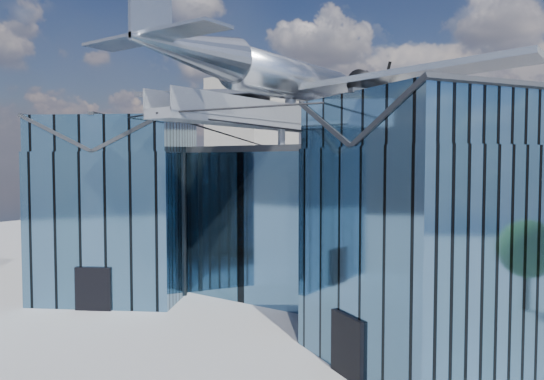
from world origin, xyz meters
The scene contains 4 objects.
ground_plane centered at (0.00, 0.00, 0.00)m, with size 120.00×120.00×0.00m, color gray.
museum centered at (0.00, 5.82, 5.54)m, with size 32.88×24.50×17.60m.
bg_towers centered at (1.45, 50.49, 10.01)m, with size 77.00×24.50×26.00m.
tree_side_w centered at (-19.97, 1.74, 3.98)m, with size 4.14×4.14×5.88m.
Camera 1 is at (18.41, -23.67, 8.86)m, focal length 35.00 mm.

